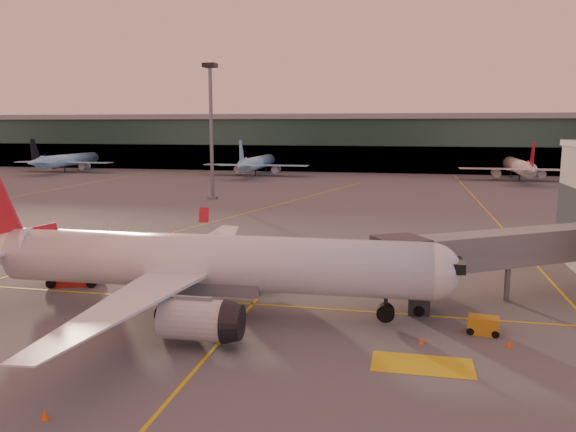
% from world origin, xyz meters
% --- Properties ---
extents(ground, '(600.00, 600.00, 0.00)m').
position_xyz_m(ground, '(0.00, 0.00, 0.00)').
color(ground, '#4C4F54').
rests_on(ground, ground).
extents(taxi_markings, '(100.12, 173.00, 0.01)m').
position_xyz_m(taxi_markings, '(-7.32, 44.49, 0.01)').
color(taxi_markings, gold).
rests_on(taxi_markings, ground).
extents(terminal, '(400.00, 20.00, 17.60)m').
position_xyz_m(terminal, '(0.00, 141.79, 8.76)').
color(terminal, '#19382D').
rests_on(terminal, ground).
extents(mast_west_near, '(2.40, 2.40, 25.60)m').
position_xyz_m(mast_west_near, '(-20.00, 66.00, 14.86)').
color(mast_west_near, slate).
rests_on(mast_west_near, ground).
extents(distant_aircraft_row, '(350.00, 34.00, 13.00)m').
position_xyz_m(distant_aircraft_row, '(10.83, 118.00, 0.00)').
color(distant_aircraft_row, '#95D7FA').
rests_on(distant_aircraft_row, ground).
extents(main_airplane, '(39.46, 35.50, 11.92)m').
position_xyz_m(main_airplane, '(1.39, 1.91, 3.87)').
color(main_airplane, white).
rests_on(main_airplane, ground).
extents(jet_bridge, '(22.10, 15.47, 5.89)m').
position_xyz_m(jet_bridge, '(26.15, 11.04, 4.08)').
color(jet_bridge, slate).
rests_on(jet_bridge, ground).
extents(catering_truck, '(6.05, 3.83, 4.35)m').
position_xyz_m(catering_truck, '(-12.33, 7.13, 2.47)').
color(catering_truck, '#A01F16').
rests_on(catering_truck, ground).
extents(gpu_cart, '(2.22, 1.52, 1.21)m').
position_xyz_m(gpu_cart, '(22.18, 2.03, 0.59)').
color(gpu_cart, '#BB8517').
rests_on(gpu_cart, ground).
extents(pushback_tug, '(3.58, 2.77, 1.64)m').
position_xyz_m(pushback_tug, '(17.73, 10.91, 0.67)').
color(pushback_tug, black).
rests_on(pushback_tug, ground).
extents(cone_nose, '(0.40, 0.40, 0.51)m').
position_xyz_m(cone_nose, '(23.58, -0.05, 0.25)').
color(cone_nose, '#FF520D').
rests_on(cone_nose, ground).
extents(cone_wing_right, '(0.40, 0.40, 0.51)m').
position_xyz_m(cone_wing_right, '(-0.10, -14.25, 0.25)').
color(cone_wing_right, '#FF520D').
rests_on(cone_wing_right, ground).
extents(cone_wing_left, '(0.44, 0.44, 0.56)m').
position_xyz_m(cone_wing_left, '(-0.09, 19.17, 0.27)').
color(cone_wing_left, '#FF520D').
rests_on(cone_wing_left, ground).
extents(cone_fwd, '(0.39, 0.39, 0.49)m').
position_xyz_m(cone_fwd, '(18.02, -0.60, 0.24)').
color(cone_fwd, '#FF520D').
rests_on(cone_fwd, ground).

